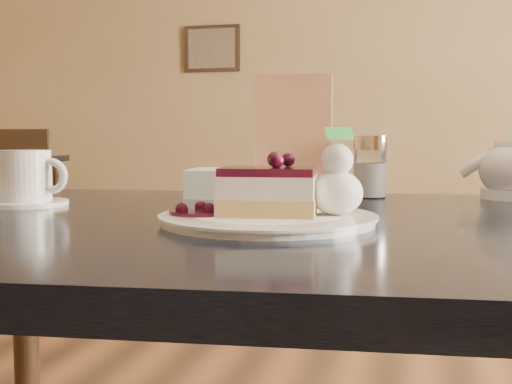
% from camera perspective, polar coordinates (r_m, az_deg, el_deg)
% --- Properties ---
extents(main_table, '(1.40, 1.00, 0.82)m').
position_cam_1_polar(main_table, '(0.96, 1.47, -7.51)').
color(main_table, black).
rests_on(main_table, ground).
extents(dessert_plate, '(0.29, 0.29, 0.01)m').
position_cam_1_polar(dessert_plate, '(0.89, 1.06, -2.45)').
color(dessert_plate, white).
rests_on(dessert_plate, main_table).
extents(cheesecake_slice, '(0.14, 0.11, 0.07)m').
position_cam_1_polar(cheesecake_slice, '(0.88, 1.07, 0.04)').
color(cheesecake_slice, tan).
rests_on(cheesecake_slice, dessert_plate).
extents(whipped_cream, '(0.07, 0.07, 0.06)m').
position_cam_1_polar(whipped_cream, '(0.89, 7.17, -0.07)').
color(whipped_cream, white).
rests_on(whipped_cream, dessert_plate).
extents(berry_sauce, '(0.09, 0.09, 0.01)m').
position_cam_1_polar(berry_sauce, '(0.89, -4.93, -1.80)').
color(berry_sauce, '#3E071F').
rests_on(berry_sauce, dessert_plate).
extents(coffee_set, '(0.15, 0.14, 0.10)m').
position_cam_1_polar(coffee_set, '(1.18, -19.69, 0.96)').
color(coffee_set, white).
rests_on(coffee_set, main_table).
extents(menu_card, '(0.16, 0.05, 0.24)m').
position_cam_1_polar(menu_card, '(1.29, 3.30, 5.03)').
color(menu_card, beige).
rests_on(menu_card, main_table).
extents(sugar_shaker, '(0.07, 0.07, 0.12)m').
position_cam_1_polar(sugar_shaker, '(1.26, 10.11, 2.28)').
color(sugar_shaker, white).
rests_on(sugar_shaker, main_table).
extents(napkin_stack, '(0.14, 0.14, 0.05)m').
position_cam_1_polar(napkin_stack, '(1.27, -2.88, 0.83)').
color(napkin_stack, white).
rests_on(napkin_stack, main_table).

